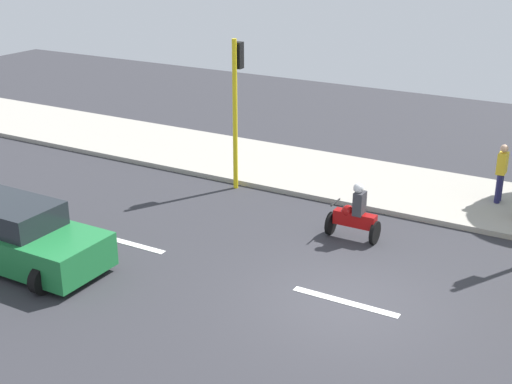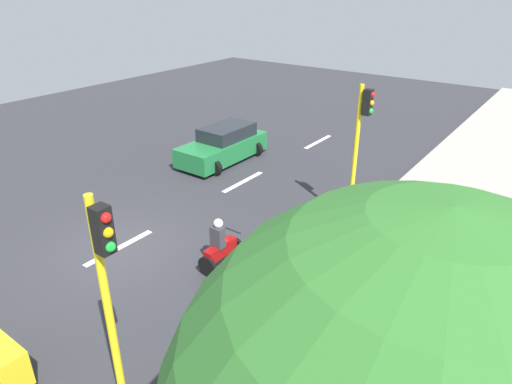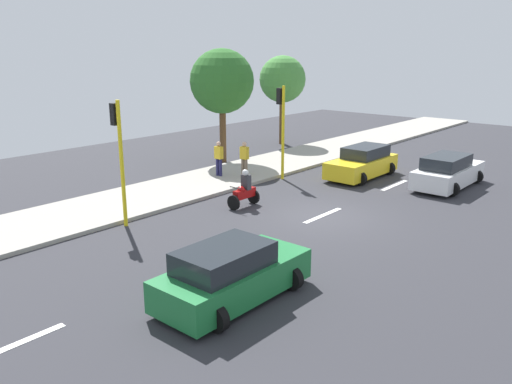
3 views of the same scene
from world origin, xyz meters
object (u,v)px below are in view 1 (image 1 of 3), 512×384
(car_green, at_px, (19,236))
(traffic_light_corner, at_px, (236,93))
(motorcycle, at_px, (354,216))
(pedestrian_by_tree, at_px, (501,171))

(car_green, height_order, traffic_light_corner, traffic_light_corner)
(motorcycle, bearing_deg, traffic_light_corner, 68.69)
(car_green, distance_m, motorcycle, 8.15)
(motorcycle, xyz_separation_m, pedestrian_by_tree, (4.09, -2.71, 0.42))
(car_green, xyz_separation_m, motorcycle, (5.20, -6.28, -0.07))
(motorcycle, bearing_deg, car_green, 129.66)
(car_green, xyz_separation_m, traffic_light_corner, (6.98, -1.74, 2.22))
(car_green, xyz_separation_m, pedestrian_by_tree, (9.29, -8.98, 0.35))
(motorcycle, distance_m, traffic_light_corner, 5.38)
(motorcycle, height_order, traffic_light_corner, traffic_light_corner)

